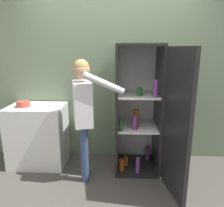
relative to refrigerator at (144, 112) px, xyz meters
The scene contains 6 objects.
ground_plane 1.09m from the refrigerator, 129.60° to the right, with size 12.00×12.00×0.00m, color #4C4742.
wall_back 0.76m from the refrigerator, 132.86° to the left, with size 7.00×0.06×2.55m.
refrigerator is the anchor object (origin of this frame).
person 0.83m from the refrigerator, 163.53° to the right, with size 0.68×0.49×1.57m.
counter 1.59m from the refrigerator, behind, with size 0.79×0.57×0.89m.
bowl 1.69m from the refrigerator, behind, with size 0.19×0.19×0.08m.
Camera 1 is at (0.11, -2.31, 1.69)m, focal length 35.00 mm.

